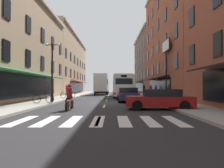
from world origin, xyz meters
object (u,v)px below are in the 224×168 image
at_px(box_truck, 101,84).
at_px(bicycle_mid, 43,99).
at_px(pedestrian_mid, 151,90).
at_px(bicycle_near, 68,95).
at_px(transit_bus, 122,86).
at_px(street_lamp_twin, 52,69).
at_px(sedan_far, 103,90).
at_px(motorcycle_rider, 69,99).
at_px(pedestrian_far, 144,90).
at_px(pedestrian_rear, 156,91).
at_px(pedestrian_near, 67,89).
at_px(billboard_sign, 166,54).
at_px(sedan_near, 127,94).
at_px(sedan_mid, 159,99).

relative_size(box_truck, bicycle_mid, 4.20).
bearing_deg(box_truck, pedestrian_mid, -45.38).
xyz_separation_m(bicycle_near, bicycle_mid, (-0.29, -7.37, 0.00)).
distance_m(transit_bus, street_lamp_twin, 13.44).
bearing_deg(bicycle_mid, street_lamp_twin, 83.47).
height_order(box_truck, sedan_far, box_truck).
distance_m(motorcycle_rider, bicycle_mid, 4.59).
bearing_deg(pedestrian_far, motorcycle_rider, 73.64).
bearing_deg(sedan_far, pedestrian_rear, -68.92).
distance_m(bicycle_near, pedestrian_near, 8.93).
relative_size(transit_bus, bicycle_near, 6.96).
relative_size(billboard_sign, bicycle_mid, 4.05).
distance_m(sedan_near, sedan_mid, 7.07).
distance_m(sedan_far, street_lamp_twin, 29.45).
bearing_deg(pedestrian_far, pedestrian_near, -0.07).
relative_size(sedan_far, pedestrian_rear, 2.72).
bearing_deg(box_truck, bicycle_mid, -99.27).
distance_m(bicycle_mid, street_lamp_twin, 3.07).
bearing_deg(pedestrian_rear, motorcycle_rider, -156.98).
bearing_deg(bicycle_near, pedestrian_rear, 13.19).
bearing_deg(motorcycle_rider, pedestrian_far, 67.02).
distance_m(sedan_near, pedestrian_far, 11.38).
bearing_deg(street_lamp_twin, pedestrian_mid, 46.97).
bearing_deg(street_lamp_twin, pedestrian_far, 51.15).
xyz_separation_m(box_truck, street_lamp_twin, (-3.39, -20.26, 1.08)).
relative_size(pedestrian_far, pedestrian_rear, 1.08).
xyz_separation_m(bicycle_mid, pedestrian_mid, (11.55, 13.83, 0.50)).
bearing_deg(pedestrian_mid, pedestrian_far, 49.43).
xyz_separation_m(transit_bus, sedan_near, (0.12, -9.41, -0.93)).
relative_size(billboard_sign, box_truck, 0.97).
distance_m(sedan_mid, sedan_far, 34.44).
bearing_deg(billboard_sign, sedan_near, -144.11).
bearing_deg(sedan_mid, sedan_far, 98.85).
distance_m(transit_bus, sedan_near, 9.45).
xyz_separation_m(sedan_far, bicycle_mid, (-3.40, -30.83, -0.20)).
bearing_deg(sedan_mid, box_truck, 101.52).
distance_m(transit_bus, box_truck, 9.46).
bearing_deg(sedan_near, pedestrian_far, 72.53).
xyz_separation_m(sedan_far, pedestrian_rear, (8.04, -20.85, 0.28)).
height_order(box_truck, sedan_mid, box_truck).
xyz_separation_m(sedan_near, pedestrian_far, (3.42, 10.85, 0.34)).
bearing_deg(pedestrian_rear, pedestrian_mid, 53.50).
xyz_separation_m(sedan_near, pedestrian_mid, (4.39, 10.12, 0.29)).
bearing_deg(billboard_sign, box_truck, 120.04).
xyz_separation_m(box_truck, motorcycle_rider, (-0.67, -25.45, -1.29)).
distance_m(sedan_near, pedestrian_mid, 11.03).
bearing_deg(bicycle_mid, billboard_sign, 31.01).
height_order(bicycle_near, pedestrian_rear, pedestrian_rear).
relative_size(bicycle_mid, pedestrian_mid, 1.02).
distance_m(box_truck, motorcycle_rider, 25.49).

